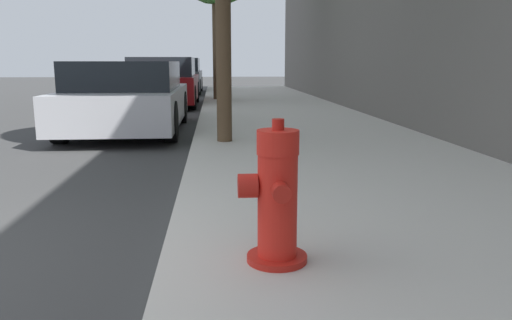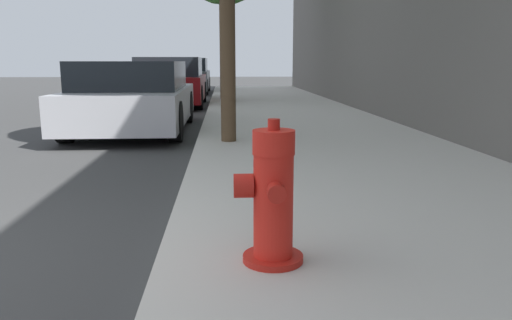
% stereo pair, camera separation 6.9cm
% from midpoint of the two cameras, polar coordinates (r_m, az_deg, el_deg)
% --- Properties ---
extents(sidewalk_slab, '(3.47, 40.00, 0.15)m').
position_cam_midpoint_polar(sidewalk_slab, '(3.14, 22.15, -11.12)').
color(sidewalk_slab, beige).
rests_on(sidewalk_slab, ground_plane).
extents(fire_hydrant, '(0.38, 0.39, 0.78)m').
position_cam_midpoint_polar(fire_hydrant, '(2.67, 1.57, -4.41)').
color(fire_hydrant, red).
rests_on(fire_hydrant, sidewalk_slab).
extents(parked_car_near, '(1.88, 4.11, 1.23)m').
position_cam_midpoint_polar(parked_car_near, '(9.13, -14.63, 6.91)').
color(parked_car_near, '#B7B7BC').
rests_on(parked_car_near, ground_plane).
extents(parked_car_mid, '(1.86, 3.87, 1.35)m').
position_cam_midpoint_polar(parked_car_mid, '(14.34, -10.63, 8.68)').
color(parked_car_mid, maroon).
rests_on(parked_car_mid, ground_plane).
extents(parked_car_far, '(1.72, 4.16, 1.37)m').
position_cam_midpoint_polar(parked_car_far, '(20.20, -8.83, 9.42)').
color(parked_car_far, '#4C5156').
rests_on(parked_car_far, ground_plane).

